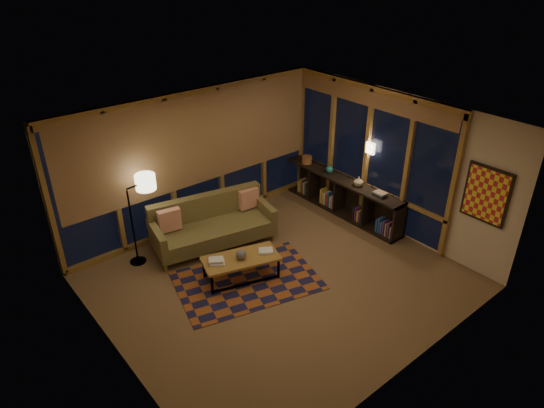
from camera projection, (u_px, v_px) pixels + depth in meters
floor at (279, 280)px, 8.09m from camera, size 5.50×5.00×0.01m
ceiling at (281, 126)px, 6.80m from camera, size 5.50×5.00×0.01m
walls at (280, 210)px, 7.44m from camera, size 5.51×5.01×2.70m
window_wall_back at (196, 161)px, 9.09m from camera, size 5.30×0.16×2.60m
window_wall_right at (366, 155)px, 9.35m from camera, size 0.16×3.70×2.60m
wall_art at (486, 195)px, 7.66m from camera, size 0.06×0.74×0.94m
wall_sconce at (370, 148)px, 9.12m from camera, size 0.12×0.18×0.22m
sofa at (213, 225)px, 8.80m from camera, size 2.31×1.30×0.89m
pillow_left at (170, 221)px, 8.51m from camera, size 0.42×0.20×0.40m
pillow_right at (249, 200)px, 9.22m from camera, size 0.39×0.15×0.38m
area_rug at (247, 280)px, 8.07m from camera, size 2.60×2.06×0.01m
coffee_table at (241, 268)px, 8.04m from camera, size 1.36×0.91×0.42m
book_stack_a at (216, 261)px, 7.80m from camera, size 0.34×0.32×0.08m
book_stack_b at (266, 251)px, 8.07m from camera, size 0.30×0.29×0.05m
ceramic_pot at (241, 254)px, 7.87m from camera, size 0.24×0.24×0.18m
floor_lamp at (132, 223)px, 8.18m from camera, size 0.57×0.42×1.57m
bookshelf at (340, 195)px, 9.98m from camera, size 0.40×3.03×0.76m
basket at (307, 160)px, 10.43m from camera, size 0.23×0.23×0.16m
teal_bowl at (329, 169)px, 9.99m from camera, size 0.17×0.17×0.15m
vase at (359, 181)px, 9.45m from camera, size 0.24×0.24×0.20m
shelf_book_stack at (380, 194)px, 9.11m from camera, size 0.21×0.27×0.07m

